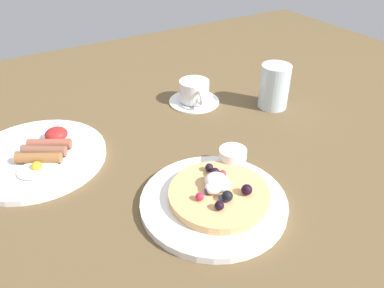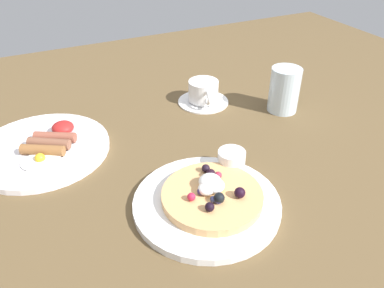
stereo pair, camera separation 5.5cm
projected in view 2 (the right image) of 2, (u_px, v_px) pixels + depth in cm
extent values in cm
cube|color=brown|center=(182.00, 179.00, 72.80)|extent=(196.23, 158.78, 3.00)
cylinder|color=white|center=(208.00, 203.00, 64.19)|extent=(24.89, 24.89, 1.34)
cylinder|color=tan|center=(212.00, 196.00, 63.52)|extent=(17.06, 17.06, 1.48)
sphere|color=navy|center=(219.00, 200.00, 60.67)|extent=(1.38, 1.38, 1.38)
sphere|color=black|center=(210.00, 207.00, 59.19)|extent=(1.53, 1.53, 1.53)
sphere|color=black|center=(219.00, 198.00, 60.71)|extent=(1.81, 1.81, 1.81)
sphere|color=black|center=(211.00, 174.00, 66.00)|extent=(1.67, 1.67, 1.67)
sphere|color=navy|center=(204.00, 179.00, 64.89)|extent=(1.39, 1.39, 1.39)
sphere|color=navy|center=(201.00, 191.00, 62.49)|extent=(1.24, 1.24, 1.24)
sphere|color=#C32140|center=(191.00, 197.00, 61.26)|extent=(1.36, 1.36, 1.36)
sphere|color=#C32A41|center=(209.00, 182.00, 64.22)|extent=(1.56, 1.56, 1.56)
sphere|color=black|center=(206.00, 168.00, 67.40)|extent=(1.48, 1.48, 1.48)
sphere|color=black|center=(240.00, 193.00, 61.73)|extent=(1.83, 1.83, 1.83)
sphere|color=#C0283F|center=(218.00, 175.00, 65.95)|extent=(1.28, 1.28, 1.28)
sphere|color=navy|center=(215.00, 199.00, 61.08)|extent=(1.10, 1.10, 1.10)
ellipsoid|color=white|center=(210.00, 182.00, 63.65)|extent=(3.88, 3.88, 2.33)
ellipsoid|color=white|center=(215.00, 186.00, 63.08)|extent=(3.36, 3.36, 2.02)
ellipsoid|color=white|center=(205.00, 189.00, 62.55)|extent=(2.86, 2.86, 1.71)
cylinder|color=white|center=(231.00, 159.00, 70.81)|extent=(5.18, 5.18, 3.23)
cylinder|color=#5B1E10|center=(232.00, 156.00, 70.45)|extent=(4.25, 4.25, 0.39)
cylinder|color=white|center=(42.00, 149.00, 77.59)|extent=(27.24, 27.24, 1.24)
cylinder|color=brown|center=(55.00, 137.00, 78.27)|extent=(8.48, 6.05, 2.10)
cylinder|color=brown|center=(49.00, 143.00, 76.30)|extent=(8.33, 6.39, 2.10)
cylinder|color=brown|center=(43.00, 150.00, 74.34)|extent=(8.45, 6.12, 2.10)
ellipsoid|color=white|center=(41.00, 160.00, 72.78)|extent=(7.45, 6.34, 0.60)
sphere|color=yellow|center=(40.00, 158.00, 72.50)|extent=(2.00, 2.00, 2.00)
ellipsoid|color=#B1211F|center=(63.00, 128.00, 80.87)|extent=(4.62, 4.62, 2.54)
cylinder|color=white|center=(203.00, 101.00, 95.67)|extent=(12.66, 12.66, 0.74)
cylinder|color=white|center=(203.00, 91.00, 94.06)|extent=(7.41, 7.41, 5.03)
torus|color=white|center=(208.00, 98.00, 90.09)|extent=(1.69, 3.70, 3.62)
cylinder|color=brown|center=(203.00, 85.00, 93.16)|extent=(6.30, 6.30, 0.40)
cylinder|color=silver|center=(284.00, 90.00, 89.68)|extent=(7.10, 7.10, 10.68)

